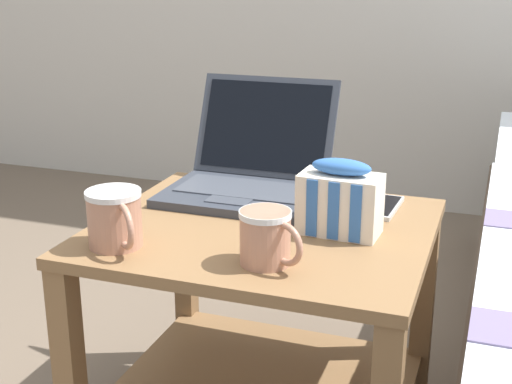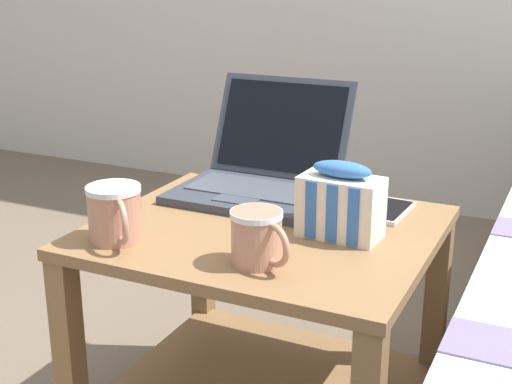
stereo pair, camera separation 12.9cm
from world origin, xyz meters
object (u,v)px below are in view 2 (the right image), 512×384
(snack_bag, at_px, (341,203))
(cell_phone, at_px, (388,211))
(laptop, at_px, (261,172))
(mug_front_right, at_px, (115,211))
(mug_front_left, at_px, (258,235))

(snack_bag, bearing_deg, cell_phone, 74.33)
(laptop, relative_size, cell_phone, 2.26)
(mug_front_right, relative_size, cell_phone, 0.83)
(laptop, xyz_separation_m, snack_bag, (0.24, -0.17, 0.02))
(mug_front_left, distance_m, mug_front_right, 0.27)
(laptop, relative_size, mug_front_left, 2.74)
(laptop, distance_m, cell_phone, 0.29)
(laptop, xyz_separation_m, cell_phone, (0.28, -0.01, -0.04))
(laptop, relative_size, mug_front_right, 2.71)
(mug_front_left, height_order, mug_front_right, mug_front_right)
(laptop, height_order, cell_phone, laptop)
(mug_front_left, distance_m, snack_bag, 0.20)
(mug_front_left, height_order, snack_bag, snack_bag)
(snack_bag, distance_m, cell_phone, 0.18)
(mug_front_right, bearing_deg, laptop, 72.76)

